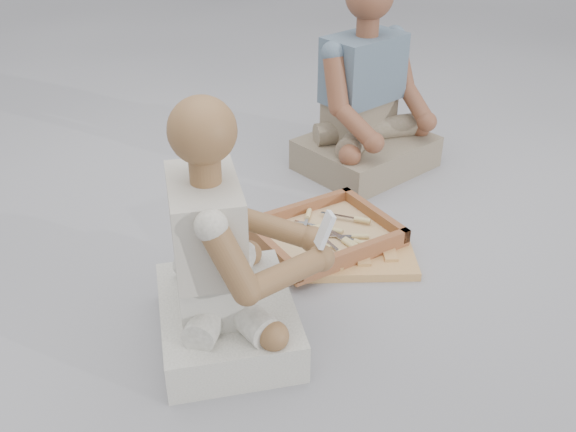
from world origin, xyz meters
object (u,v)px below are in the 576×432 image
object	(u,v)px
craftsman	(223,265)
companion	(367,108)
tool_tray	(324,234)
carved_panel	(348,253)

from	to	relation	value
craftsman	companion	size ratio (longest dim) A/B	0.89
craftsman	companion	distance (m)	1.45
tool_tray	companion	xyz separation A→B (m)	(0.44, 0.67, 0.26)
tool_tray	companion	size ratio (longest dim) A/B	0.67
companion	carved_panel	bearing A→B (deg)	39.21
carved_panel	companion	world-z (taller)	companion
carved_panel	craftsman	world-z (taller)	craftsman
tool_tray	craftsman	xyz separation A→B (m)	(-0.50, -0.44, 0.24)
carved_panel	craftsman	size ratio (longest dim) A/B	0.61
craftsman	companion	bearing A→B (deg)	142.99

